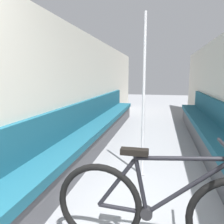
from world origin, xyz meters
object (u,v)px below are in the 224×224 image
Objects in this scene: bench_seat_row_right at (212,136)px; grab_pole_near at (144,100)px; bench_seat_row_left at (97,129)px; bicycle at (163,210)px.

bench_seat_row_right is 1.75m from grab_pole_near.
bench_seat_row_left is 3.67× the size of bicycle.
bench_seat_row_left is 2.08m from bench_seat_row_right.
bench_seat_row_right is (2.08, 0.00, 0.00)m from bench_seat_row_left.
grab_pole_near is (-1.10, -1.16, 0.72)m from bench_seat_row_right.
bench_seat_row_left is at bearing 97.20° from bicycle.
bicycle is (-0.84, -2.46, 0.06)m from bench_seat_row_right.
grab_pole_near is (-0.26, 1.30, 0.66)m from bicycle.
bicycle is 1.48m from grab_pole_near.
bench_seat_row_right is 2.60m from bicycle.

